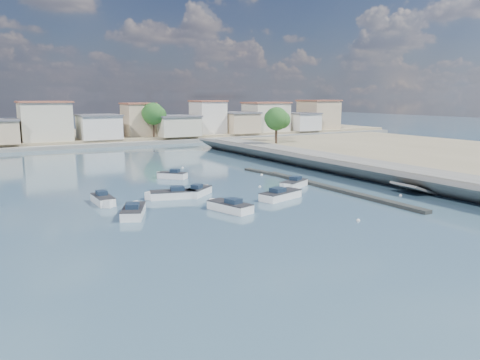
{
  "coord_description": "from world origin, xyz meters",
  "views": [
    {
      "loc": [
        -28.71,
        -30.5,
        10.63
      ],
      "look_at": [
        -2.99,
        14.4,
        1.4
      ],
      "focal_mm": 35.0,
      "sensor_mm": 36.0,
      "label": 1
    }
  ],
  "objects_px": {
    "motorboat_c": "(170,195)",
    "motorboat_d": "(293,185)",
    "motorboat_f": "(171,176)",
    "motorboat_b": "(199,192)",
    "motorboat_a": "(228,207)",
    "motorboat_e": "(134,211)",
    "motorboat_g": "(104,200)",
    "motorboat_h": "(282,195)"
  },
  "relations": [
    {
      "from": "motorboat_c",
      "to": "motorboat_g",
      "type": "relative_size",
      "value": 1.19
    },
    {
      "from": "motorboat_c",
      "to": "motorboat_h",
      "type": "distance_m",
      "value": 11.84
    },
    {
      "from": "motorboat_c",
      "to": "motorboat_e",
      "type": "bearing_deg",
      "value": -137.56
    },
    {
      "from": "motorboat_b",
      "to": "motorboat_d",
      "type": "height_order",
      "value": "same"
    },
    {
      "from": "motorboat_e",
      "to": "motorboat_f",
      "type": "xyz_separation_m",
      "value": [
        10.19,
        16.65,
        -0.0
      ]
    },
    {
      "from": "motorboat_a",
      "to": "motorboat_c",
      "type": "relative_size",
      "value": 0.96
    },
    {
      "from": "motorboat_f",
      "to": "motorboat_e",
      "type": "bearing_deg",
      "value": -121.46
    },
    {
      "from": "motorboat_b",
      "to": "motorboat_c",
      "type": "bearing_deg",
      "value": -178.36
    },
    {
      "from": "motorboat_b",
      "to": "motorboat_g",
      "type": "xyz_separation_m",
      "value": [
        -10.23,
        0.74,
        0.0
      ]
    },
    {
      "from": "motorboat_c",
      "to": "motorboat_g",
      "type": "distance_m",
      "value": 6.88
    },
    {
      "from": "motorboat_c",
      "to": "motorboat_h",
      "type": "xyz_separation_m",
      "value": [
        10.22,
        -5.97,
        -0.0
      ]
    },
    {
      "from": "motorboat_a",
      "to": "motorboat_d",
      "type": "relative_size",
      "value": 1.14
    },
    {
      "from": "motorboat_g",
      "to": "motorboat_h",
      "type": "height_order",
      "value": "same"
    },
    {
      "from": "motorboat_c",
      "to": "motorboat_e",
      "type": "relative_size",
      "value": 1.07
    },
    {
      "from": "motorboat_b",
      "to": "motorboat_h",
      "type": "xyz_separation_m",
      "value": [
        6.82,
        -6.07,
        0.0
      ]
    },
    {
      "from": "motorboat_b",
      "to": "motorboat_c",
      "type": "height_order",
      "value": "same"
    },
    {
      "from": "motorboat_h",
      "to": "motorboat_c",
      "type": "bearing_deg",
      "value": 149.7
    },
    {
      "from": "motorboat_d",
      "to": "motorboat_g",
      "type": "xyz_separation_m",
      "value": [
        -21.63,
        2.5,
        0.0
      ]
    },
    {
      "from": "motorboat_d",
      "to": "motorboat_f",
      "type": "xyz_separation_m",
      "value": [
        -10.17,
        13.22,
        0.0
      ]
    },
    {
      "from": "motorboat_b",
      "to": "motorboat_f",
      "type": "distance_m",
      "value": 11.54
    },
    {
      "from": "motorboat_e",
      "to": "motorboat_d",
      "type": "bearing_deg",
      "value": 9.54
    },
    {
      "from": "motorboat_a",
      "to": "motorboat_g",
      "type": "relative_size",
      "value": 1.14
    },
    {
      "from": "motorboat_c",
      "to": "motorboat_g",
      "type": "bearing_deg",
      "value": 172.97
    },
    {
      "from": "motorboat_e",
      "to": "motorboat_h",
      "type": "relative_size",
      "value": 0.91
    },
    {
      "from": "motorboat_f",
      "to": "motorboat_d",
      "type": "bearing_deg",
      "value": -52.44
    },
    {
      "from": "motorboat_a",
      "to": "motorboat_b",
      "type": "height_order",
      "value": "same"
    },
    {
      "from": "motorboat_b",
      "to": "motorboat_f",
      "type": "height_order",
      "value": "same"
    },
    {
      "from": "motorboat_c",
      "to": "motorboat_b",
      "type": "bearing_deg",
      "value": 1.64
    },
    {
      "from": "motorboat_c",
      "to": "motorboat_f",
      "type": "height_order",
      "value": "same"
    },
    {
      "from": "motorboat_g",
      "to": "motorboat_b",
      "type": "bearing_deg",
      "value": -4.16
    },
    {
      "from": "motorboat_f",
      "to": "motorboat_g",
      "type": "distance_m",
      "value": 15.7
    },
    {
      "from": "motorboat_d",
      "to": "motorboat_e",
      "type": "relative_size",
      "value": 0.9
    },
    {
      "from": "motorboat_b",
      "to": "motorboat_g",
      "type": "distance_m",
      "value": 10.26
    },
    {
      "from": "motorboat_f",
      "to": "motorboat_h",
      "type": "distance_m",
      "value": 18.41
    },
    {
      "from": "motorboat_b",
      "to": "motorboat_c",
      "type": "relative_size",
      "value": 0.73
    },
    {
      "from": "motorboat_c",
      "to": "motorboat_g",
      "type": "height_order",
      "value": "same"
    },
    {
      "from": "motorboat_b",
      "to": "motorboat_c",
      "type": "xyz_separation_m",
      "value": [
        -3.4,
        -0.1,
        0.0
      ]
    },
    {
      "from": "motorboat_e",
      "to": "motorboat_g",
      "type": "relative_size",
      "value": 1.12
    },
    {
      "from": "motorboat_a",
      "to": "motorboat_c",
      "type": "height_order",
      "value": "same"
    },
    {
      "from": "motorboat_a",
      "to": "motorboat_e",
      "type": "relative_size",
      "value": 1.02
    },
    {
      "from": "motorboat_c",
      "to": "motorboat_d",
      "type": "bearing_deg",
      "value": -6.37
    },
    {
      "from": "motorboat_d",
      "to": "motorboat_h",
      "type": "height_order",
      "value": "same"
    }
  ]
}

